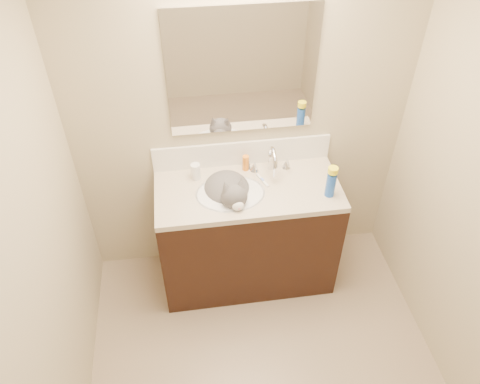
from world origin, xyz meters
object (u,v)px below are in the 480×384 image
object	(u,v)px
cat	(229,193)
silver_jar	(247,165)
spray_can	(331,185)
amber_bottle	(246,163)
vanity_cabinet	(247,236)
basin	(230,201)
faucet	(272,162)
pill_bottle	(196,171)

from	to	relation	value
cat	silver_jar	size ratio (longest dim) A/B	8.38
spray_can	amber_bottle	bearing A→B (deg)	145.60
vanity_cabinet	silver_jar	size ratio (longest dim) A/B	21.83
basin	faucet	size ratio (longest dim) A/B	1.61
cat	spray_can	xyz separation A→B (m)	(0.63, -0.14, 0.11)
vanity_cabinet	silver_jar	distance (m)	0.52
pill_bottle	spray_can	bearing A→B (deg)	-19.23
cat	pill_bottle	bearing A→B (deg)	132.10
cat	spray_can	bearing A→B (deg)	-22.88
cat	silver_jar	distance (m)	0.26
faucet	silver_jar	xyz separation A→B (m)	(-0.16, 0.07, -0.06)
basin	cat	distance (m)	0.06
spray_can	faucet	bearing A→B (deg)	139.51
vanity_cabinet	basin	distance (m)	0.40
vanity_cabinet	basin	size ratio (longest dim) A/B	2.67
faucet	silver_jar	world-z (taller)	faucet
pill_bottle	cat	bearing A→B (deg)	-37.36
basin	silver_jar	distance (m)	0.29
vanity_cabinet	spray_can	xyz separation A→B (m)	(0.50, -0.13, 0.53)
faucet	silver_jar	distance (m)	0.18
basin	silver_jar	bearing A→B (deg)	58.86
faucet	cat	distance (m)	0.35
faucet	amber_bottle	xyz separation A→B (m)	(-0.17, 0.06, -0.03)
pill_bottle	silver_jar	world-z (taller)	pill_bottle
basin	pill_bottle	size ratio (longest dim) A/B	3.99
faucet	amber_bottle	distance (m)	0.18
pill_bottle	silver_jar	xyz separation A→B (m)	(0.35, 0.06, -0.03)
basin	faucet	world-z (taller)	faucet
faucet	spray_can	xyz separation A→B (m)	(0.32, -0.27, -0.00)
silver_jar	spray_can	xyz separation A→B (m)	(0.48, -0.34, 0.06)
vanity_cabinet	basin	xyz separation A→B (m)	(-0.12, -0.03, 0.38)
faucet	basin	bearing A→B (deg)	-150.88
pill_bottle	amber_bottle	bearing A→B (deg)	7.60
faucet	spray_can	distance (m)	0.42
pill_bottle	amber_bottle	distance (m)	0.34
cat	pill_bottle	size ratio (longest dim) A/B	4.09
vanity_cabinet	amber_bottle	xyz separation A→B (m)	(0.01, 0.20, 0.50)
faucet	amber_bottle	world-z (taller)	faucet
amber_bottle	vanity_cabinet	bearing A→B (deg)	-94.14
vanity_cabinet	faucet	bearing A→B (deg)	37.29
silver_jar	basin	bearing A→B (deg)	-121.14
vanity_cabinet	spray_can	size ratio (longest dim) A/B	7.23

